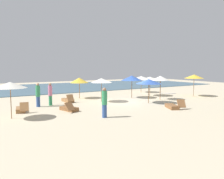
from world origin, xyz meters
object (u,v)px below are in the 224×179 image
Objects in this scene: umbrella_0 at (150,78)px; person_1 at (38,95)px; umbrella_4 at (149,81)px; person_0 at (50,94)px; umbrella_6 at (79,80)px; person_2 at (104,102)px; umbrella_5 at (141,77)px; umbrella_7 at (160,78)px; umbrella_3 at (101,80)px; umbrella_2 at (132,78)px; lounger_1 at (173,106)px; lounger_2 at (68,100)px; umbrella_8 at (10,85)px; umbrella_1 at (194,76)px; lounger_3 at (21,109)px; lounger_0 at (69,109)px; surfboard at (168,93)px.

umbrella_0 reaches higher than person_1.
umbrella_4 is 8.22m from person_0.
umbrella_6 is 8.99m from person_2.
umbrella_5 is 0.88× the size of umbrella_7.
umbrella_4 is 6.99m from umbrella_6.
umbrella_0 is at bearing 68.96° from umbrella_7.
umbrella_3 is 1.13× the size of person_2.
umbrella_4 is 0.97× the size of umbrella_7.
umbrella_2 is 1.27× the size of lounger_1.
lounger_2 is (-5.66, 4.19, -1.69)m from umbrella_4.
person_0 is (3.38, 3.43, -1.11)m from umbrella_8.
umbrella_1 is at bearing 28.81° from lounger_1.
umbrella_5 is at bearing 55.76° from umbrella_4.
umbrella_1 is 14.76m from person_0.
umbrella_1 reaches higher than umbrella_7.
person_0 is (-1.84, -0.97, 0.75)m from lounger_2.
umbrella_1 is 17.98m from umbrella_8.
umbrella_5 is at bearing 68.12° from umbrella_7.
person_1 is at bearing 175.93° from umbrella_3.
umbrella_8 reaches higher than person_2.
umbrella_5 is (7.69, 4.04, -0.10)m from umbrella_3.
umbrella_4 is at bearing 1.09° from umbrella_8.
lounger_2 is (-12.71, 3.15, -1.91)m from umbrella_1.
umbrella_2 reaches higher than lounger_1.
person_2 is at bearing -48.46° from lounger_3.
umbrella_0 reaches higher than lounger_1.
umbrella_0 is 9.16m from lounger_2.
umbrella_8 reaches higher than umbrella_3.
umbrella_7 reaches higher than umbrella_3.
umbrella_3 is 1.17× the size of lounger_0.
lounger_3 is (-13.33, -1.98, -1.70)m from umbrella_0.
umbrella_4 reaches higher than lounger_1.
umbrella_6 is at bearing 42.20° from lounger_2.
lounger_3 reaches higher than surfboard.
umbrella_5 is at bearing 40.73° from umbrella_2.
umbrella_6 is (-0.76, 3.12, -0.12)m from umbrella_3.
lounger_3 is at bearing -146.26° from umbrella_6.
umbrella_1 reaches higher than lounger_3.
umbrella_2 is at bearing 159.08° from umbrella_1.
lounger_2 is at bearing 21.03° from person_1.
umbrella_5 is 14.30m from person_2.
person_0 is at bearing 98.69° from lounger_0.
umbrella_6 is at bearing 141.88° from umbrella_7.
person_1 is at bearing -177.84° from umbrella_2.
umbrella_8 is 4.95m from person_0.
person_2 is (-5.95, -2.86, -0.92)m from umbrella_4.
umbrella_4 is (-0.76, -3.45, -0.13)m from umbrella_2.
umbrella_3 is 7.20m from lounger_3.
umbrella_7 reaches higher than person_0.
lounger_1 is at bearing -91.95° from umbrella_4.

